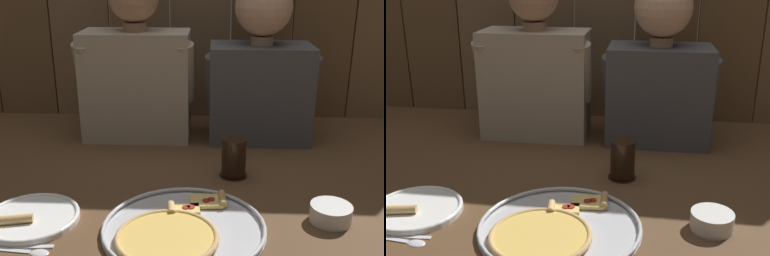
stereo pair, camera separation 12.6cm
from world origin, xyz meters
TOP-DOWN VIEW (x-y plane):
  - ground_plane at (0.00, 0.00)m, footprint 3.20×3.20m
  - pizza_tray at (-0.02, -0.15)m, footprint 0.40×0.40m
  - dinner_plate at (-0.40, -0.11)m, footprint 0.24×0.24m
  - drinking_glass at (0.12, 0.18)m, footprint 0.08×0.08m
  - dipping_bowl at (0.35, -0.07)m, footprint 0.10×0.10m
  - table_knife at (-0.38, -0.22)m, footprint 0.16×0.03m
  - table_spoon at (-0.35, -0.24)m, footprint 0.14×0.03m
  - diner_left at (-0.22, 0.51)m, footprint 0.42×0.21m
  - diner_right at (0.22, 0.51)m, footprint 0.39×0.22m

SIDE VIEW (x-z plane):
  - ground_plane at x=0.00m, z-range 0.00..0.00m
  - table_knife at x=-0.38m, z-range 0.00..0.00m
  - table_spoon at x=-0.35m, z-range 0.00..0.01m
  - dinner_plate at x=-0.40m, z-range -0.01..0.03m
  - pizza_tray at x=-0.02m, z-range 0.00..0.02m
  - dipping_bowl at x=0.35m, z-range 0.00..0.05m
  - drinking_glass at x=0.12m, z-range 0.00..0.12m
  - diner_right at x=0.22m, z-range -0.02..0.56m
  - diner_left at x=-0.22m, z-range -0.03..0.57m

